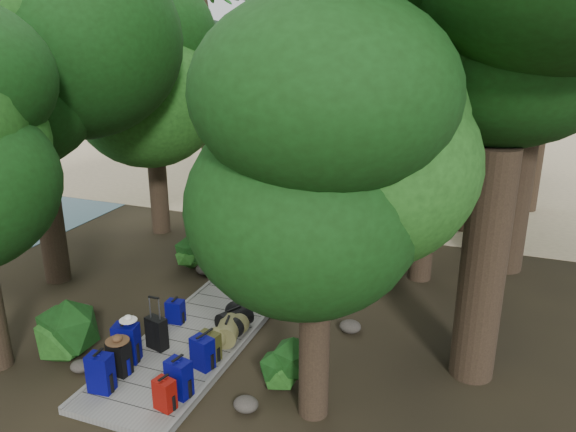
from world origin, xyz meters
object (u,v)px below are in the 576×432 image
at_px(duffel_right_khaki, 228,331).
at_px(suitcase_on_boardwalk, 157,333).
at_px(backpack_left_d, 175,310).
at_px(kayak, 269,171).
at_px(backpack_right_d, 209,345).
at_px(sun_lounger, 436,194).
at_px(backpack_right_a, 165,393).
at_px(backpack_left_a, 100,371).
at_px(backpack_right_c, 202,351).
at_px(backpack_left_b, 119,356).
at_px(duffel_right_black, 234,319).
at_px(backpack_right_b, 179,376).
at_px(lone_suitcase_on_sand, 343,195).
at_px(backpack_left_c, 126,341).

bearing_deg(duffel_right_khaki, suitcase_on_boardwalk, -163.97).
bearing_deg(backpack_left_d, kayak, 98.73).
height_order(backpack_right_d, sun_lounger, backpack_right_d).
height_order(backpack_right_a, suitcase_on_boardwalk, suitcase_on_boardwalk).
relative_size(backpack_left_a, backpack_right_c, 1.15).
relative_size(backpack_left_b, duffel_right_black, 1.00).
bearing_deg(kayak, backpack_left_a, -64.07).
bearing_deg(backpack_right_d, duffel_right_khaki, 97.79).
xyz_separation_m(backpack_right_b, backpack_right_d, (-0.05, 1.13, -0.07)).
relative_size(duffel_right_khaki, lone_suitcase_on_sand, 0.99).
bearing_deg(kayak, backpack_right_a, -59.57).
distance_m(backpack_left_a, kayak, 15.51).
xyz_separation_m(backpack_left_c, backpack_right_b, (1.45, -0.56, -0.04)).
height_order(backpack_left_d, lone_suitcase_on_sand, lone_suitcase_on_sand).
bearing_deg(backpack_left_b, duffel_right_black, 67.24).
distance_m(backpack_left_c, backpack_right_d, 1.52).
bearing_deg(backpack_right_a, duffel_right_khaki, 102.12).
height_order(duffel_right_black, suitcase_on_boardwalk, suitcase_on_boardwalk).
relative_size(backpack_right_c, duffel_right_khaki, 1.00).
xyz_separation_m(backpack_left_c, lone_suitcase_on_sand, (1.07, 11.24, -0.17)).
height_order(backpack_right_c, backpack_right_d, backpack_right_c).
relative_size(backpack_right_c, sun_lounger, 0.38).
bearing_deg(backpack_left_c, backpack_right_d, 9.70).
height_order(backpack_left_a, lone_suitcase_on_sand, backpack_left_a).
bearing_deg(backpack_left_a, sun_lounger, 67.77).
height_order(backpack_right_a, backpack_right_d, backpack_right_d).
bearing_deg(duffel_right_khaki, kayak, 93.90).
bearing_deg(duffel_right_khaki, duffel_right_black, 85.12).
bearing_deg(backpack_right_a, suitcase_on_boardwalk, 139.66).
distance_m(backpack_left_d, backpack_right_c, 1.86).
distance_m(backpack_right_c, backpack_right_d, 0.27).
relative_size(backpack_left_c, backpack_right_b, 1.12).
xyz_separation_m(backpack_right_b, backpack_right_c, (-0.03, 0.86, -0.03)).
xyz_separation_m(backpack_left_d, backpack_right_c, (1.35, -1.27, 0.06)).
bearing_deg(backpack_right_d, lone_suitcase_on_sand, 102.43).
bearing_deg(backpack_left_c, backpack_left_d, 75.12).
height_order(backpack_left_a, duffel_right_black, backpack_left_a).
xyz_separation_m(backpack_right_c, lone_suitcase_on_sand, (-0.35, 10.94, -0.10)).
bearing_deg(backpack_right_a, duffel_right_black, 104.06).
height_order(backpack_left_c, backpack_right_a, backpack_left_c).
xyz_separation_m(backpack_left_b, duffel_right_black, (1.23, 2.16, -0.13)).
relative_size(backpack_left_c, suitcase_on_boardwalk, 1.28).
bearing_deg(sun_lounger, backpack_right_d, -124.66).
bearing_deg(backpack_right_b, backpack_right_d, 103.65).
bearing_deg(backpack_left_a, kayak, 96.12).
bearing_deg(backpack_right_c, backpack_right_b, -71.68).
bearing_deg(backpack_left_c, backpack_left_b, -85.12).
xyz_separation_m(backpack_right_b, sun_lounger, (2.69, 13.27, -0.18)).
distance_m(duffel_right_black, kayak, 13.25).
bearing_deg(lone_suitcase_on_sand, backpack_right_a, -85.05).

